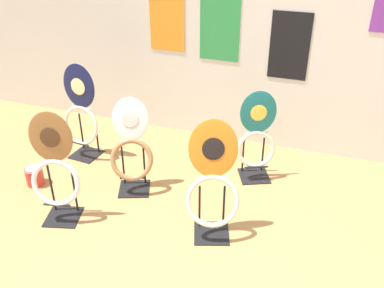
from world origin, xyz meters
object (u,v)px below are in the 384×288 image
at_px(toilet_seat_display_navy_moon, 81,113).
at_px(paint_can, 34,175).
at_px(toilet_seat_display_orange_sun, 213,188).
at_px(toilet_seat_display_woodgrain, 55,172).
at_px(toilet_seat_display_white_plain, 132,150).
at_px(toilet_seat_display_teal_sax, 257,140).

distance_m(toilet_seat_display_navy_moon, paint_can, 0.76).
relative_size(toilet_seat_display_orange_sun, toilet_seat_display_woodgrain, 0.99).
bearing_deg(toilet_seat_display_orange_sun, toilet_seat_display_white_plain, 158.10).
height_order(toilet_seat_display_white_plain, paint_can, toilet_seat_display_white_plain).
relative_size(toilet_seat_display_white_plain, toilet_seat_display_navy_moon, 0.88).
relative_size(toilet_seat_display_teal_sax, toilet_seat_display_woodgrain, 0.91).
bearing_deg(toilet_seat_display_navy_moon, toilet_seat_display_white_plain, -26.85).
xyz_separation_m(toilet_seat_display_teal_sax, toilet_seat_display_woodgrain, (-1.40, -1.14, 0.06)).
bearing_deg(toilet_seat_display_teal_sax, toilet_seat_display_woodgrain, -140.76).
distance_m(toilet_seat_display_woodgrain, toilet_seat_display_navy_moon, 1.03).
distance_m(toilet_seat_display_white_plain, paint_can, 1.00).
height_order(toilet_seat_display_white_plain, toilet_seat_display_navy_moon, toilet_seat_display_navy_moon).
height_order(toilet_seat_display_teal_sax, paint_can, toilet_seat_display_teal_sax).
bearing_deg(toilet_seat_display_white_plain, toilet_seat_display_orange_sun, -21.90).
height_order(toilet_seat_display_teal_sax, toilet_seat_display_orange_sun, toilet_seat_display_orange_sun).
bearing_deg(paint_can, toilet_seat_display_teal_sax, 22.63).
bearing_deg(paint_can, toilet_seat_display_navy_moon, 74.68).
bearing_deg(toilet_seat_display_woodgrain, toilet_seat_display_orange_sun, 10.79).
distance_m(toilet_seat_display_orange_sun, paint_can, 1.82).
distance_m(toilet_seat_display_teal_sax, toilet_seat_display_orange_sun, 0.92).
bearing_deg(paint_can, toilet_seat_display_woodgrain, -32.41).
xyz_separation_m(toilet_seat_display_white_plain, toilet_seat_display_woodgrain, (-0.39, -0.58, 0.05)).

